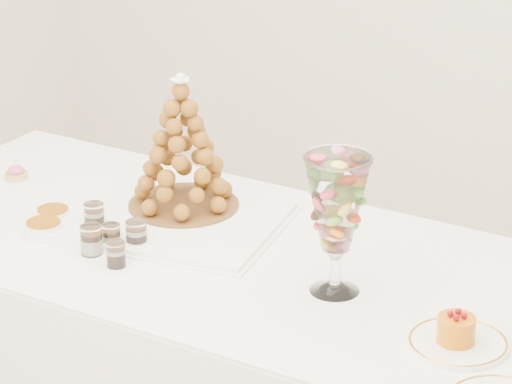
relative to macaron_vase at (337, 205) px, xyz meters
The scene contains 13 objects.
lace_tray 0.60m from the macaron_vase, behind, with size 0.58×0.43×0.02m, color white.
macaron_vase is the anchor object (origin of this frame).
cake_plate 0.42m from the macaron_vase, 11.25° to the right, with size 0.22×0.22×0.01m, color white.
pink_tart 1.13m from the macaron_vase, behind, with size 0.06×0.06×0.04m.
verrine_a 0.72m from the macaron_vase, behind, with size 0.05×0.05×0.07m, color white.
verrine_b 0.63m from the macaron_vase, 169.27° to the right, with size 0.05×0.05×0.06m, color white.
verrine_c 0.57m from the macaron_vase, behind, with size 0.05×0.05×0.07m, color white.
verrine_d 0.65m from the macaron_vase, 164.61° to the right, with size 0.06×0.06×0.07m, color white.
verrine_e 0.58m from the macaron_vase, 159.93° to the right, with size 0.05×0.05×0.06m, color white.
ramekin_back 0.85m from the macaron_vase, behind, with size 0.09×0.09×0.03m, color white.
ramekin_front 0.83m from the macaron_vase, 169.32° to the right, with size 0.10×0.10×0.03m, color white.
croquembouche 0.59m from the macaron_vase, 163.90° to the left, with size 0.30×0.30×0.37m.
mousse_cake 0.40m from the macaron_vase, 11.99° to the right, with size 0.08×0.08×0.07m.
Camera 1 is at (1.55, -2.11, 2.17)m, focal length 85.00 mm.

